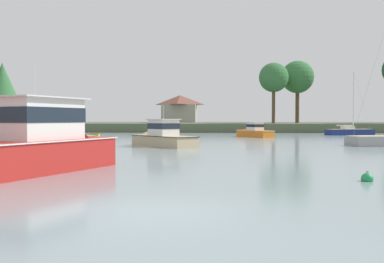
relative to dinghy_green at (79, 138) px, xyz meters
name	(u,v)px	position (x,y,z in m)	size (l,w,h in m)	color
ground_plane	(156,211)	(13.77, -36.33, -0.15)	(400.00, 400.00, 0.00)	gray
far_shore_bank	(209,126)	(13.77, 45.17, 0.60)	(172.02, 41.08, 1.51)	#4C563D
dinghy_green	(79,138)	(0.00, 0.00, 0.00)	(3.48, 3.33, 0.62)	#236B3D
cruiser_red	(40,154)	(7.30, -28.11, 0.62)	(6.99, 10.88, 6.07)	#B2231E
cruiser_sand	(159,140)	(10.37, -10.35, 0.36)	(6.84, 7.29, 4.27)	tan
sailboat_navy	(350,133)	(34.66, 16.15, 0.07)	(7.29, 3.96, 9.72)	navy
cruiser_orange	(252,134)	(20.03, 9.00, 0.26)	(4.94, 6.57, 3.56)	orange
dinghy_yellow	(95,135)	(-1.60, 11.80, -0.04)	(1.80, 3.20, 0.44)	gold
dinghy_wood	(38,149)	(2.35, -16.64, -0.03)	(1.63, 3.00, 0.49)	brown
mooring_buoy_red	(67,135)	(-5.46, 11.51, -0.08)	(0.41, 0.41, 0.46)	red
mooring_buoy_green	(367,179)	(20.96, -30.67, -0.07)	(0.46, 0.46, 0.51)	#1E8C47
shore_tree_left_mid	(274,78)	(25.95, 33.16, 9.77)	(5.45, 5.45, 11.22)	brown
shore_tree_far_left	(298,77)	(31.10, 37.35, 10.23)	(6.29, 6.29, 12.10)	brown
shore_tree_center_left	(2,81)	(-22.85, 27.65, 9.01)	(5.02, 5.02, 10.84)	brown
cottage_near_water	(180,108)	(6.79, 53.81, 4.66)	(8.36, 10.39, 6.38)	#9E998E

